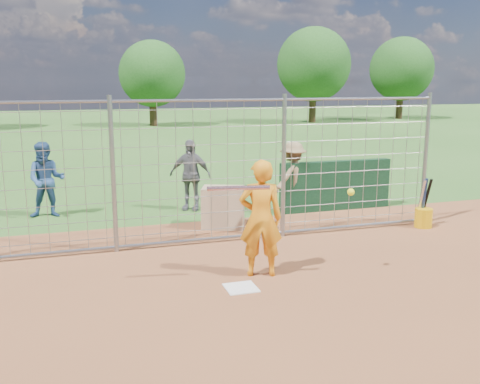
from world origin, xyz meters
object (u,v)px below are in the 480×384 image
object	(u,v)px
bucket_with_bats	(423,215)
equipment_bin	(223,207)
bystander_b	(190,175)
batter	(261,218)
bystander_a	(46,180)
bystander_c	(293,177)

from	to	relation	value
bucket_with_bats	equipment_bin	bearing A→B (deg)	162.54
bystander_b	batter	bearing A→B (deg)	-60.19
bystander_a	equipment_bin	xyz separation A→B (m)	(3.30, -1.90, -0.40)
equipment_bin	bystander_b	bearing A→B (deg)	121.61
bystander_a	bystander_b	size ratio (longest dim) A/B	1.01
bystander_b	equipment_bin	world-z (taller)	bystander_b
bucket_with_bats	bystander_a	bearing A→B (deg)	156.40
equipment_bin	batter	bearing A→B (deg)	-72.55
bystander_b	bucket_with_bats	xyz separation A→B (m)	(4.03, -2.83, -0.54)
equipment_bin	bucket_with_bats	size ratio (longest dim) A/B	0.82
batter	bucket_with_bats	world-z (taller)	batter
batter	bystander_c	world-z (taller)	batter
batter	bystander_a	xyz separation A→B (m)	(-3.10, 4.61, -0.07)
bystander_b	bystander_c	bearing A→B (deg)	4.89
bystander_c	bystander_b	bearing A→B (deg)	-50.75
batter	equipment_bin	bearing A→B (deg)	-79.64
bystander_a	bucket_with_bats	xyz separation A→B (m)	(7.04, -3.07, -0.55)
bystander_b	equipment_bin	bearing A→B (deg)	-51.42
batter	equipment_bin	world-z (taller)	batter
batter	bystander_c	bearing A→B (deg)	-105.22
bystander_a	bystander_b	bearing A→B (deg)	2.52
bystander_a	bystander_b	world-z (taller)	bystander_a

